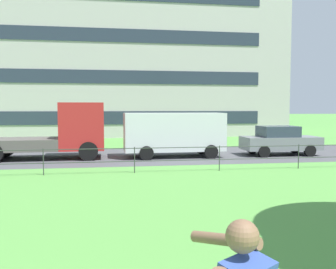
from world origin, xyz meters
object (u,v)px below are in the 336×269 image
at_px(car_grey_right, 280,140).
at_px(panel_van_far_right, 174,132).
at_px(flatbed_truck_far_left, 52,134).
at_px(apartment_building_background, 78,43).

bearing_deg(car_grey_right, panel_van_far_right, 178.80).
bearing_deg(panel_van_far_right, car_grey_right, -1.20).
distance_m(flatbed_truck_far_left, apartment_building_background, 18.69).
bearing_deg(apartment_building_background, panel_van_far_right, -70.36).
bearing_deg(flatbed_truck_far_left, panel_van_far_right, -2.77).
height_order(flatbed_truck_far_left, panel_van_far_right, flatbed_truck_far_left).
height_order(panel_van_far_right, apartment_building_background, apartment_building_background).
distance_m(car_grey_right, apartment_building_background, 22.62).
bearing_deg(panel_van_far_right, apartment_building_background, 109.64).
xyz_separation_m(panel_van_far_right, car_grey_right, (5.66, -0.12, -0.49)).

